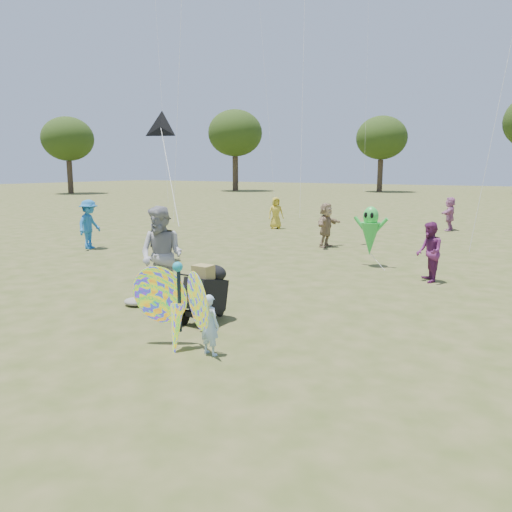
{
  "coord_description": "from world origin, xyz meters",
  "views": [
    {
      "loc": [
        4.91,
        -6.79,
        2.82
      ],
      "look_at": [
        -0.2,
        1.5,
        1.1
      ],
      "focal_mm": 35.0,
      "sensor_mm": 36.0,
      "label": 1
    }
  ],
  "objects_px": {
    "butterfly_kite": "(178,308)",
    "jogging_stroller": "(207,290)",
    "crowd_i": "(89,224)",
    "crowd_d": "(326,225)",
    "crowd_e": "(429,252)",
    "crowd_j": "(450,214)",
    "crowd_g": "(276,213)",
    "alien_kite": "(370,233)",
    "crowd_b": "(163,237)",
    "child_girl": "(210,325)",
    "adult_man": "(162,256)"
  },
  "relations": [
    {
      "from": "butterfly_kite",
      "to": "jogging_stroller",
      "type": "bearing_deg",
      "value": 108.77
    },
    {
      "from": "crowd_i",
      "to": "butterfly_kite",
      "type": "height_order",
      "value": "crowd_i"
    },
    {
      "from": "crowd_d",
      "to": "crowd_e",
      "type": "xyz_separation_m",
      "value": [
        4.46,
        -3.81,
        -0.04
      ]
    },
    {
      "from": "crowd_d",
      "to": "crowd_e",
      "type": "distance_m",
      "value": 5.87
    },
    {
      "from": "butterfly_kite",
      "to": "crowd_e",
      "type": "bearing_deg",
      "value": 72.03
    },
    {
      "from": "crowd_j",
      "to": "crowd_g",
      "type": "bearing_deg",
      "value": -61.48
    },
    {
      "from": "crowd_i",
      "to": "crowd_e",
      "type": "bearing_deg",
      "value": -101.45
    },
    {
      "from": "alien_kite",
      "to": "crowd_g",
      "type": "bearing_deg",
      "value": 136.25
    },
    {
      "from": "crowd_g",
      "to": "crowd_j",
      "type": "xyz_separation_m",
      "value": [
        7.08,
        3.59,
        0.02
      ]
    },
    {
      "from": "crowd_d",
      "to": "crowd_j",
      "type": "distance_m",
      "value": 7.97
    },
    {
      "from": "crowd_g",
      "to": "alien_kite",
      "type": "relative_size",
      "value": 0.85
    },
    {
      "from": "crowd_j",
      "to": "crowd_b",
      "type": "bearing_deg",
      "value": -23.88
    },
    {
      "from": "child_girl",
      "to": "crowd_i",
      "type": "relative_size",
      "value": 0.55
    },
    {
      "from": "crowd_b",
      "to": "crowd_d",
      "type": "bearing_deg",
      "value": -21.81
    },
    {
      "from": "crowd_g",
      "to": "butterfly_kite",
      "type": "bearing_deg",
      "value": -111.36
    },
    {
      "from": "adult_man",
      "to": "crowd_b",
      "type": "distance_m",
      "value": 5.08
    },
    {
      "from": "child_girl",
      "to": "adult_man",
      "type": "distance_m",
      "value": 3.19
    },
    {
      "from": "adult_man",
      "to": "jogging_stroller",
      "type": "distance_m",
      "value": 1.67
    },
    {
      "from": "crowd_b",
      "to": "butterfly_kite",
      "type": "relative_size",
      "value": 0.86
    },
    {
      "from": "jogging_stroller",
      "to": "crowd_d",
      "type": "bearing_deg",
      "value": 101.86
    },
    {
      "from": "crowd_b",
      "to": "crowd_j",
      "type": "xyz_separation_m",
      "value": [
        6.0,
        12.56,
        0.02
      ]
    },
    {
      "from": "crowd_e",
      "to": "adult_man",
      "type": "bearing_deg",
      "value": -66.8
    },
    {
      "from": "crowd_b",
      "to": "crowd_j",
      "type": "bearing_deg",
      "value": -15.51
    },
    {
      "from": "crowd_d",
      "to": "crowd_g",
      "type": "distance_m",
      "value": 5.74
    },
    {
      "from": "child_girl",
      "to": "alien_kite",
      "type": "bearing_deg",
      "value": -82.82
    },
    {
      "from": "crowd_e",
      "to": "child_girl",
      "type": "bearing_deg",
      "value": -40.53
    },
    {
      "from": "crowd_e",
      "to": "crowd_j",
      "type": "xyz_separation_m",
      "value": [
        -1.63,
        11.26,
        0.01
      ]
    },
    {
      "from": "adult_man",
      "to": "crowd_j",
      "type": "height_order",
      "value": "adult_man"
    },
    {
      "from": "child_girl",
      "to": "alien_kite",
      "type": "xyz_separation_m",
      "value": [
        -0.27,
        8.06,
        0.5
      ]
    },
    {
      "from": "child_girl",
      "to": "crowd_g",
      "type": "xyz_separation_m",
      "value": [
        -7.04,
        14.55,
        0.26
      ]
    },
    {
      "from": "child_girl",
      "to": "alien_kite",
      "type": "height_order",
      "value": "alien_kite"
    },
    {
      "from": "child_girl",
      "to": "jogging_stroller",
      "type": "height_order",
      "value": "jogging_stroller"
    },
    {
      "from": "crowd_d",
      "to": "crowd_j",
      "type": "height_order",
      "value": "crowd_d"
    },
    {
      "from": "crowd_d",
      "to": "crowd_g",
      "type": "bearing_deg",
      "value": 51.95
    },
    {
      "from": "adult_man",
      "to": "crowd_j",
      "type": "bearing_deg",
      "value": 72.9
    },
    {
      "from": "crowd_g",
      "to": "jogging_stroller",
      "type": "bearing_deg",
      "value": -110.86
    },
    {
      "from": "child_girl",
      "to": "butterfly_kite",
      "type": "bearing_deg",
      "value": 10.83
    },
    {
      "from": "crowd_g",
      "to": "adult_man",
      "type": "bearing_deg",
      "value": -115.92
    },
    {
      "from": "jogging_stroller",
      "to": "child_girl",
      "type": "bearing_deg",
      "value": -50.16
    },
    {
      "from": "crowd_d",
      "to": "alien_kite",
      "type": "bearing_deg",
      "value": -131.8
    },
    {
      "from": "crowd_g",
      "to": "jogging_stroller",
      "type": "height_order",
      "value": "crowd_g"
    },
    {
      "from": "crowd_g",
      "to": "crowd_i",
      "type": "bearing_deg",
      "value": -152.62
    },
    {
      "from": "crowd_i",
      "to": "crowd_j",
      "type": "xyz_separation_m",
      "value": [
        9.77,
        12.18,
        -0.1
      ]
    },
    {
      "from": "adult_man",
      "to": "alien_kite",
      "type": "relative_size",
      "value": 1.18
    },
    {
      "from": "crowd_j",
      "to": "alien_kite",
      "type": "relative_size",
      "value": 0.88
    },
    {
      "from": "crowd_d",
      "to": "crowd_i",
      "type": "xyz_separation_m",
      "value": [
        -6.94,
        -4.73,
        0.07
      ]
    },
    {
      "from": "crowd_j",
      "to": "jogging_stroller",
      "type": "bearing_deg",
      "value": -1.99
    },
    {
      "from": "crowd_b",
      "to": "butterfly_kite",
      "type": "distance_m",
      "value": 7.79
    },
    {
      "from": "child_girl",
      "to": "adult_man",
      "type": "bearing_deg",
      "value": -29.7
    },
    {
      "from": "crowd_d",
      "to": "crowd_e",
      "type": "height_order",
      "value": "crowd_d"
    }
  ]
}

